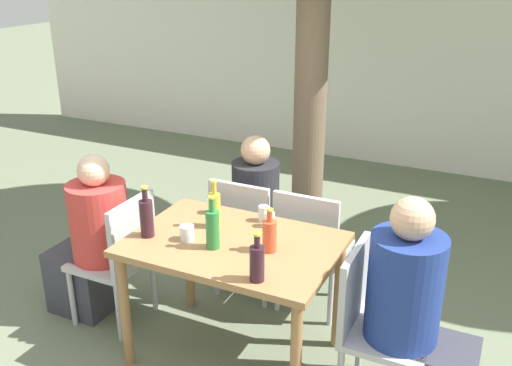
{
  "coord_description": "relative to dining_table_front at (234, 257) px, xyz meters",
  "views": [
    {
      "loc": [
        1.36,
        -2.55,
        2.29
      ],
      "look_at": [
        0.0,
        0.3,
        1.03
      ],
      "focal_mm": 40.0,
      "sensor_mm": 36.0,
      "label": 1
    }
  ],
  "objects": [
    {
      "name": "ground_plane",
      "position": [
        0.0,
        0.0,
        -0.68
      ],
      "size": [
        30.0,
        30.0,
        0.0
      ],
      "primitive_type": "plane",
      "color": "#667056"
    },
    {
      "name": "cafe_building_wall",
      "position": [
        0.0,
        3.89,
        0.72
      ],
      "size": [
        10.0,
        0.08,
        2.8
      ],
      "color": "white",
      "rests_on": "ground_plane"
    },
    {
      "name": "dining_table_front",
      "position": [
        0.0,
        0.0,
        0.0
      ],
      "size": [
        1.19,
        0.82,
        0.78
      ],
      "color": "#996B42",
      "rests_on": "ground_plane"
    },
    {
      "name": "patio_chair_0",
      "position": [
        -0.83,
        0.0,
        -0.17
      ],
      "size": [
        0.44,
        0.44,
        0.9
      ],
      "rotation": [
        0.0,
        0.0,
        -1.57
      ],
      "color": "#B2B2B7",
      "rests_on": "ground_plane"
    },
    {
      "name": "patio_chair_1",
      "position": [
        0.83,
        0.0,
        -0.17
      ],
      "size": [
        0.44,
        0.44,
        0.9
      ],
      "rotation": [
        0.0,
        0.0,
        1.57
      ],
      "color": "#B2B2B7",
      "rests_on": "ground_plane"
    },
    {
      "name": "patio_chair_2",
      "position": [
        -0.24,
        0.64,
        -0.17
      ],
      "size": [
        0.44,
        0.44,
        0.9
      ],
      "rotation": [
        0.0,
        0.0,
        3.14
      ],
      "color": "#B2B2B7",
      "rests_on": "ground_plane"
    },
    {
      "name": "patio_chair_3",
      "position": [
        0.24,
        0.64,
        -0.17
      ],
      "size": [
        0.44,
        0.44,
        0.9
      ],
      "rotation": [
        0.0,
        0.0,
        3.14
      ],
      "color": "#B2B2B7",
      "rests_on": "ground_plane"
    },
    {
      "name": "person_seated_0",
      "position": [
        -1.06,
        -0.0,
        -0.16
      ],
      "size": [
        0.59,
        0.37,
        1.16
      ],
      "rotation": [
        0.0,
        0.0,
        -1.57
      ],
      "color": "#383842",
      "rests_on": "ground_plane"
    },
    {
      "name": "person_seated_1",
      "position": [
        1.05,
        -0.0,
        -0.12
      ],
      "size": [
        0.59,
        0.38,
        1.23
      ],
      "rotation": [
        0.0,
        0.0,
        1.57
      ],
      "color": "#383842",
      "rests_on": "ground_plane"
    },
    {
      "name": "person_seated_2",
      "position": [
        -0.24,
        0.88,
        -0.16
      ],
      "size": [
        0.33,
        0.57,
        1.16
      ],
      "rotation": [
        0.0,
        0.0,
        3.14
      ],
      "color": "#383842",
      "rests_on": "ground_plane"
    },
    {
      "name": "wine_bottle_0",
      "position": [
        -0.48,
        -0.15,
        0.22
      ],
      "size": [
        0.08,
        0.08,
        0.31
      ],
      "color": "#331923",
      "rests_on": "dining_table_front"
    },
    {
      "name": "oil_cruet_1",
      "position": [
        -0.19,
        0.12,
        0.22
      ],
      "size": [
        0.07,
        0.07,
        0.3
      ],
      "color": "gold",
      "rests_on": "dining_table_front"
    },
    {
      "name": "wine_bottle_2",
      "position": [
        0.3,
        -0.32,
        0.21
      ],
      "size": [
        0.08,
        0.08,
        0.26
      ],
      "color": "#331923",
      "rests_on": "dining_table_front"
    },
    {
      "name": "green_bottle_3",
      "position": [
        -0.07,
        -0.11,
        0.22
      ],
      "size": [
        0.08,
        0.08,
        0.31
      ],
      "color": "#287A38",
      "rests_on": "dining_table_front"
    },
    {
      "name": "soda_bottle_4",
      "position": [
        0.23,
        -0.01,
        0.2
      ],
      "size": [
        0.08,
        0.08,
        0.25
      ],
      "color": "#DB4C2D",
      "rests_on": "dining_table_front"
    },
    {
      "name": "drinking_glass_0",
      "position": [
        -0.29,
        0.29,
        0.15
      ],
      "size": [
        0.07,
        0.07,
        0.09
      ],
      "color": "silver",
      "rests_on": "dining_table_front"
    },
    {
      "name": "drinking_glass_1",
      "position": [
        0.04,
        0.32,
        0.15
      ],
      "size": [
        0.06,
        0.06,
        0.1
      ],
      "color": "silver",
      "rests_on": "dining_table_front"
    },
    {
      "name": "drinking_glass_2",
      "position": [
        0.1,
        0.27,
        0.15
      ],
      "size": [
        0.06,
        0.06,
        0.09
      ],
      "color": "silver",
      "rests_on": "dining_table_front"
    },
    {
      "name": "drinking_glass_3",
      "position": [
        -0.25,
        -0.1,
        0.15
      ],
      "size": [
        0.08,
        0.08,
        0.09
      ],
      "color": "white",
      "rests_on": "dining_table_front"
    }
  ]
}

